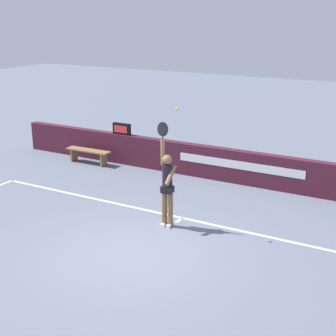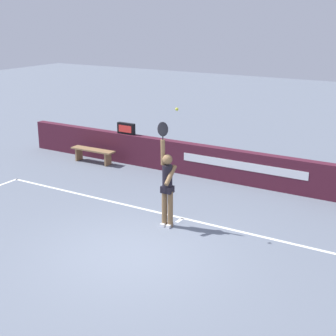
# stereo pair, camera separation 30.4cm
# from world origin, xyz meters

# --- Properties ---
(ground_plane) EXTENTS (60.00, 60.00, 0.00)m
(ground_plane) POSITION_xyz_m (0.00, 0.00, 0.00)
(ground_plane) COLOR slate
(court_lines) EXTENTS (11.79, 5.76, 0.00)m
(court_lines) POSITION_xyz_m (0.00, -0.66, 0.00)
(court_lines) COLOR white
(court_lines) RESTS_ON ground
(back_wall) EXTENTS (15.84, 0.29, 1.00)m
(back_wall) POSITION_xyz_m (0.00, 5.34, 0.50)
(back_wall) COLOR #471828
(back_wall) RESTS_ON ground
(speed_display) EXTENTS (0.65, 0.14, 0.37)m
(speed_display) POSITION_xyz_m (-3.97, 5.34, 1.19)
(speed_display) COLOR black
(speed_display) RESTS_ON back_wall
(tennis_player) EXTENTS (0.46, 0.49, 2.55)m
(tennis_player) POSITION_xyz_m (-0.09, 1.56, 1.06)
(tennis_player) COLOR brown
(tennis_player) RESTS_ON ground
(tennis_ball) EXTENTS (0.07, 0.07, 0.07)m
(tennis_ball) POSITION_xyz_m (0.22, 1.45, 2.87)
(tennis_ball) COLOR #D2DB38
(courtside_bench_near) EXTENTS (1.63, 0.39, 0.48)m
(courtside_bench_near) POSITION_xyz_m (-4.95, 4.75, 0.37)
(courtside_bench_near) COLOR olive
(courtside_bench_near) RESTS_ON ground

